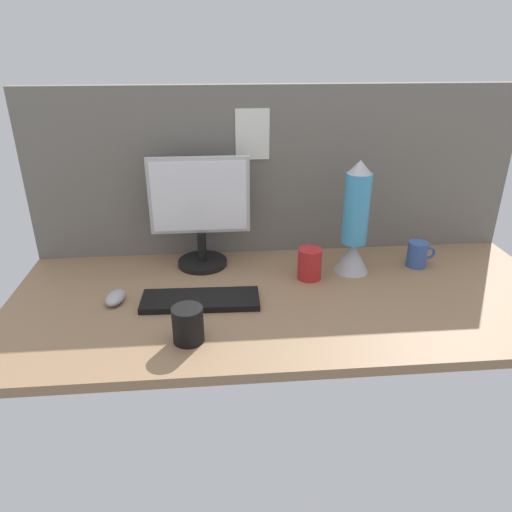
% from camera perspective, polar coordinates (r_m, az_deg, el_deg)
% --- Properties ---
extents(ground_plane, '(1.80, 0.80, 0.03)m').
position_cam_1_polar(ground_plane, '(1.57, 3.81, -5.01)').
color(ground_plane, '#8C6B4C').
extents(cubicle_wall_back, '(1.80, 0.06, 0.62)m').
position_cam_1_polar(cubicle_wall_back, '(1.79, 2.28, 10.11)').
color(cubicle_wall_back, slate).
rests_on(cubicle_wall_back, ground_plane).
extents(monitor, '(0.35, 0.18, 0.40)m').
position_cam_1_polar(monitor, '(1.69, -6.77, 5.63)').
color(monitor, black).
rests_on(monitor, ground_plane).
extents(keyboard, '(0.37, 0.14, 0.02)m').
position_cam_1_polar(keyboard, '(1.51, -6.70, -5.29)').
color(keyboard, black).
rests_on(keyboard, ground_plane).
extents(mouse, '(0.07, 0.10, 0.03)m').
position_cam_1_polar(mouse, '(1.56, -16.59, -4.83)').
color(mouse, '#99999E').
rests_on(mouse, ground_plane).
extents(mug_black_travel, '(0.09, 0.09, 0.10)m').
position_cam_1_polar(mug_black_travel, '(1.31, -8.20, -8.18)').
color(mug_black_travel, black).
rests_on(mug_black_travel, ground_plane).
extents(mug_ceramic_blue, '(0.10, 0.07, 0.09)m').
position_cam_1_polar(mug_ceramic_blue, '(1.82, 18.90, 0.20)').
color(mug_ceramic_blue, '#38569E').
rests_on(mug_ceramic_blue, ground_plane).
extents(mug_red_plastic, '(0.08, 0.08, 0.11)m').
position_cam_1_polar(mug_red_plastic, '(1.64, 6.48, -0.93)').
color(mug_red_plastic, red).
rests_on(mug_red_plastic, ground_plane).
extents(lava_lamp, '(0.12, 0.12, 0.40)m').
position_cam_1_polar(lava_lamp, '(1.67, 11.80, 3.46)').
color(lava_lamp, '#A5A5AD').
rests_on(lava_lamp, ground_plane).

